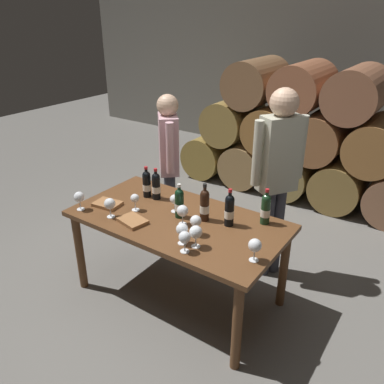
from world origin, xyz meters
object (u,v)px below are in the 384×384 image
object	(u,v)px
wine_glass_8	(196,232)
taster_seated_left	(169,157)
wine_bottle_5	(156,186)
sommelier_presenting	(278,169)
wine_glass_0	(135,199)
wine_glass_9	(182,211)
wine_glass_6	(110,204)
wine_bottle_3	(205,205)
wine_bottle_4	(180,203)
wine_glass_5	(185,238)
tasting_notebook	(108,204)
wine_bottle_0	(266,209)
wine_glass_4	(182,230)
wine_bottle_1	(147,184)
wine_glass_2	(196,221)
wine_glass_1	(175,200)
wine_glass_7	(255,246)
dining_table	(178,228)
wine_bottle_2	(229,210)
leather_ledger	(133,221)
wine_glass_3	(79,197)

from	to	relation	value
wine_glass_8	taster_seated_left	bearing A→B (deg)	135.31
wine_bottle_5	sommelier_presenting	xyz separation A→B (m)	(0.85, 0.57, 0.16)
wine_glass_0	wine_glass_9	distance (m)	0.46
wine_glass_6	wine_glass_8	world-z (taller)	wine_glass_8
wine_bottle_3	wine_glass_8	xyz separation A→B (m)	(0.16, -0.35, -0.02)
wine_bottle_3	wine_glass_6	world-z (taller)	wine_bottle_3
wine_bottle_4	wine_glass_5	xyz separation A→B (m)	(0.32, -0.38, -0.01)
wine_glass_5	taster_seated_left	xyz separation A→B (m)	(-0.96, 1.07, 0.05)
tasting_notebook	wine_bottle_5	bearing A→B (deg)	45.77
wine_bottle_0	taster_seated_left	distance (m)	1.30
wine_bottle_4	sommelier_presenting	bearing A→B (deg)	55.79
wine_glass_4	wine_glass_9	bearing A→B (deg)	125.40
wine_glass_5	tasting_notebook	xyz separation A→B (m)	(-0.94, 0.19, -0.10)
wine_bottle_1	wine_glass_2	world-z (taller)	wine_bottle_1
wine_glass_1	taster_seated_left	size ratio (longest dim) A/B	0.10
wine_glass_6	tasting_notebook	bearing A→B (deg)	142.87
wine_glass_4	wine_glass_8	bearing A→B (deg)	11.22
wine_glass_7	taster_seated_left	size ratio (longest dim) A/B	0.11
wine_glass_0	wine_glass_7	xyz separation A→B (m)	(1.12, -0.09, 0.01)
wine_glass_8	wine_glass_2	bearing A→B (deg)	124.38
dining_table	taster_seated_left	size ratio (longest dim) A/B	1.10
wine_bottle_2	wine_glass_1	bearing A→B (deg)	-172.51
wine_glass_6	leather_ledger	bearing A→B (deg)	9.67
wine_glass_1	wine_bottle_2	bearing A→B (deg)	7.49
wine_bottle_4	dining_table	bearing A→B (deg)	-93.65
wine_bottle_4	wine_glass_5	distance (m)	0.49
wine_glass_3	wine_glass_8	size ratio (longest dim) A/B	0.97
wine_glass_1	wine_glass_2	bearing A→B (deg)	-30.35
wine_glass_0	sommelier_presenting	size ratio (longest dim) A/B	0.08
wine_bottle_1	wine_glass_6	bearing A→B (deg)	-88.94
wine_glass_3	wine_glass_1	bearing A→B (deg)	32.02
wine_bottle_5	wine_glass_4	world-z (taller)	wine_bottle_5
wine_bottle_0	wine_glass_0	size ratio (longest dim) A/B	1.99
wine_glass_0	wine_glass_2	size ratio (longest dim) A/B	0.92
dining_table	wine_glass_5	size ratio (longest dim) A/B	10.87
wine_glass_5	wine_glass_4	bearing A→B (deg)	135.37
wine_glass_2	taster_seated_left	size ratio (longest dim) A/B	0.10
dining_table	leather_ledger	distance (m)	0.37
wine_glass_1	wine_glass_6	size ratio (longest dim) A/B	0.93
wine_glass_0	wine_glass_6	world-z (taller)	wine_glass_6
wine_bottle_0	wine_glass_2	distance (m)	0.56
wine_glass_1	tasting_notebook	xyz separation A→B (m)	(-0.53, -0.23, -0.09)
wine_glass_3	wine_glass_7	bearing A→B (deg)	6.24
wine_glass_0	wine_glass_9	size ratio (longest dim) A/B	0.90
wine_glass_5	taster_seated_left	bearing A→B (deg)	131.90
wine_glass_5	wine_glass_8	distance (m)	0.10
wine_glass_6	taster_seated_left	world-z (taller)	taster_seated_left
wine_glass_3	wine_glass_4	world-z (taller)	same
wine_bottle_5	wine_glass_4	size ratio (longest dim) A/B	1.76
dining_table	wine_glass_9	xyz separation A→B (m)	(0.09, -0.06, 0.21)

